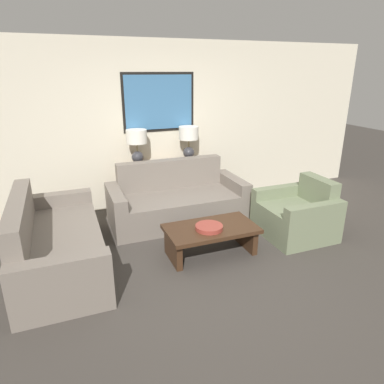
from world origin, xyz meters
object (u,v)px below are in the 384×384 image
at_px(coffee_table, 211,234).
at_px(armchair_near_back_wall, 297,216).
at_px(couch_by_side, 56,245).
at_px(table_lamp_left, 137,142).
at_px(console_table, 165,184).
at_px(couch_by_back_wall, 177,202).
at_px(decorative_bowl, 209,227).
at_px(table_lamp_right, 189,138).

bearing_deg(coffee_table, armchair_near_back_wall, 2.76).
relative_size(couch_by_side, coffee_table, 1.80).
height_order(table_lamp_left, couch_by_side, table_lamp_left).
distance_m(console_table, armchair_near_back_wall, 2.20).
xyz_separation_m(couch_by_back_wall, decorative_bowl, (0.01, -1.19, 0.10)).
bearing_deg(table_lamp_right, couch_by_back_wall, -124.45).
distance_m(couch_by_side, coffee_table, 1.83).
distance_m(console_table, couch_by_back_wall, 0.64).
bearing_deg(table_lamp_left, coffee_table, -74.44).
height_order(couch_by_back_wall, decorative_bowl, couch_by_back_wall).
height_order(table_lamp_left, couch_by_back_wall, table_lamp_left).
bearing_deg(armchair_near_back_wall, coffee_table, -177.24).
distance_m(console_table, table_lamp_left, 0.86).
xyz_separation_m(console_table, armchair_near_back_wall, (1.39, -1.70, -0.10)).
height_order(table_lamp_right, armchair_near_back_wall, table_lamp_right).
xyz_separation_m(coffee_table, armchair_near_back_wall, (1.34, 0.06, 0.01)).
xyz_separation_m(table_lamp_left, table_lamp_right, (0.87, 0.00, 0.00)).
distance_m(coffee_table, armchair_near_back_wall, 1.34).
relative_size(table_lamp_right, couch_by_back_wall, 0.27).
distance_m(decorative_bowl, armchair_near_back_wall, 1.40).
xyz_separation_m(couch_by_side, decorative_bowl, (1.75, -0.41, 0.10)).
relative_size(table_lamp_left, armchair_near_back_wall, 0.61).
bearing_deg(couch_by_back_wall, coffee_table, -87.03).
relative_size(console_table, coffee_table, 1.26).
xyz_separation_m(table_lamp_right, decorative_bowl, (-0.42, -1.82, -0.73)).
distance_m(table_lamp_left, table_lamp_right, 0.87).
bearing_deg(couch_by_side, couch_by_back_wall, 23.99).
bearing_deg(couch_by_side, table_lamp_right, 32.90).
height_order(console_table, armchair_near_back_wall, armchair_near_back_wall).
height_order(coffee_table, decorative_bowl, decorative_bowl).
xyz_separation_m(table_lamp_left, couch_by_back_wall, (0.43, -0.63, -0.84)).
bearing_deg(decorative_bowl, coffee_table, 45.91).
bearing_deg(decorative_bowl, table_lamp_right, 76.87).
bearing_deg(couch_by_back_wall, console_table, 90.00).
bearing_deg(armchair_near_back_wall, console_table, 129.33).
relative_size(console_table, armchair_near_back_wall, 1.55).
distance_m(table_lamp_left, coffee_table, 2.02).
relative_size(couch_by_back_wall, armchair_near_back_wall, 2.22).
distance_m(table_lamp_right, armchair_near_back_wall, 2.13).
relative_size(coffee_table, decorative_bowl, 3.35).
bearing_deg(couch_by_side, console_table, 38.93).
xyz_separation_m(couch_by_side, coffee_table, (1.80, -0.36, -0.02)).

